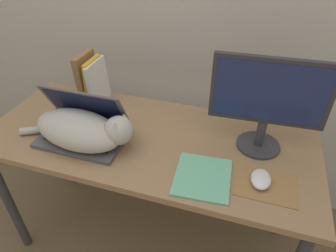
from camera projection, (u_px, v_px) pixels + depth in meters
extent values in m
cube|color=#93704C|center=(148.00, 140.00, 1.27)|extent=(1.39, 0.59, 0.03)
cylinder|color=#38383D|center=(9.00, 202.00, 1.45)|extent=(0.04, 0.04, 0.69)
cylinder|color=#38383D|center=(66.00, 141.00, 1.83)|extent=(0.04, 0.04, 0.69)
cylinder|color=#38383D|center=(287.00, 190.00, 1.51)|extent=(0.04, 0.04, 0.69)
cube|color=#4C4C51|center=(84.00, 138.00, 1.24)|extent=(0.35, 0.23, 0.02)
cube|color=#28282D|center=(82.00, 137.00, 1.23)|extent=(0.29, 0.12, 0.00)
cube|color=#4C4C51|center=(87.00, 108.00, 1.23)|extent=(0.35, 0.11, 0.21)
cube|color=#0F1433|center=(87.00, 108.00, 1.22)|extent=(0.32, 0.09, 0.18)
ellipsoid|color=#B2ADA3|center=(78.00, 130.00, 1.19)|extent=(0.40, 0.24, 0.14)
sphere|color=#B2ADA3|center=(119.00, 130.00, 1.14)|extent=(0.11, 0.11, 0.11)
cone|color=#B2ADA3|center=(124.00, 117.00, 1.13)|extent=(0.04, 0.04, 0.03)
cone|color=#B2ADA3|center=(115.00, 126.00, 1.08)|extent=(0.04, 0.04, 0.03)
cylinder|color=#B2ADA3|center=(38.00, 130.00, 1.27)|extent=(0.14, 0.09, 0.03)
cylinder|color=#333338|center=(258.00, 145.00, 1.21)|extent=(0.17, 0.17, 0.01)
cylinder|color=#333338|center=(261.00, 133.00, 1.17)|extent=(0.04, 0.04, 0.11)
cube|color=#28282D|center=(270.00, 92.00, 1.06)|extent=(0.42, 0.05, 0.26)
cube|color=navy|center=(270.00, 93.00, 1.06)|extent=(0.39, 0.02, 0.23)
cube|color=olive|center=(266.00, 185.00, 1.04)|extent=(0.21, 0.16, 0.00)
ellipsoid|color=silver|center=(261.00, 179.00, 1.04)|extent=(0.07, 0.10, 0.03)
cube|color=olive|center=(87.00, 79.00, 1.43)|extent=(0.04, 0.15, 0.25)
cube|color=gold|center=(93.00, 82.00, 1.42)|extent=(0.03, 0.14, 0.22)
cube|color=white|center=(98.00, 83.00, 1.42)|extent=(0.03, 0.16, 0.22)
cube|color=#6BBC93|center=(203.00, 177.00, 1.07)|extent=(0.21, 0.23, 0.01)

